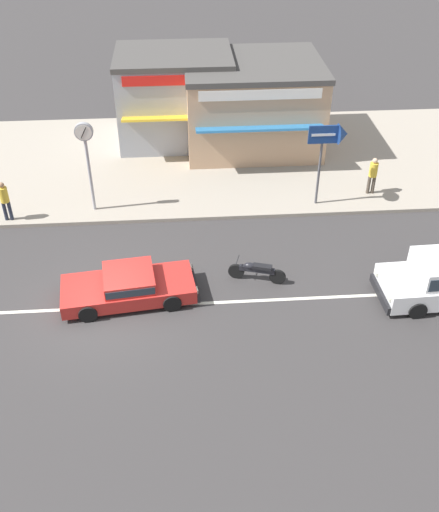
# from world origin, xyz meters

# --- Properties ---
(ground_plane) EXTENTS (160.00, 160.00, 0.00)m
(ground_plane) POSITION_xyz_m (0.00, 0.00, 0.00)
(ground_plane) COLOR #383535
(lane_centre_stripe) EXTENTS (50.40, 0.14, 0.01)m
(lane_centre_stripe) POSITION_xyz_m (0.00, 0.00, 0.00)
(lane_centre_stripe) COLOR silver
(lane_centre_stripe) RESTS_ON ground
(kerb_strip) EXTENTS (68.00, 10.00, 0.15)m
(kerb_strip) POSITION_xyz_m (0.00, 10.01, 0.07)
(kerb_strip) COLOR #9E9384
(kerb_strip) RESTS_ON ground
(sedan_red_1) EXTENTS (4.61, 2.30, 1.06)m
(sedan_red_1) POSITION_xyz_m (0.68, 0.44, 0.54)
(sedan_red_1) COLOR red
(sedan_red_1) RESTS_ON ground
(motorcycle_0) EXTENTS (1.94, 0.81, 0.80)m
(motorcycle_0) POSITION_xyz_m (4.97, 1.08, 0.43)
(motorcycle_0) COLOR black
(motorcycle_0) RESTS_ON ground
(street_clock) EXTENTS (0.69, 0.22, 3.72)m
(street_clock) POSITION_xyz_m (-1.00, 5.96, 2.95)
(street_clock) COLOR #9E9EA3
(street_clock) RESTS_ON kerb_strip
(arrow_signboard) EXTENTS (1.51, 0.80, 3.46)m
(arrow_signboard) POSITION_xyz_m (8.56, 5.74, 3.06)
(arrow_signboard) COLOR #4C4C51
(arrow_signboard) RESTS_ON kerb_strip
(pedestrian_near_clock) EXTENTS (0.34, 0.34, 1.61)m
(pedestrian_near_clock) POSITION_xyz_m (10.44, 6.42, 1.09)
(pedestrian_near_clock) COLOR #4C4238
(pedestrian_near_clock) RESTS_ON kerb_strip
(pedestrian_mid_kerb) EXTENTS (0.34, 0.34, 1.65)m
(pedestrian_mid_kerb) POSITION_xyz_m (-4.28, 5.41, 1.11)
(pedestrian_mid_kerb) COLOR #232838
(pedestrian_mid_kerb) RESTS_ON kerb_strip
(shopfront_corner_warung) EXTENTS (5.36, 4.90, 4.17)m
(shopfront_corner_warung) POSITION_xyz_m (2.40, 12.40, 2.24)
(shopfront_corner_warung) COLOR #999EA8
(shopfront_corner_warung) RESTS_ON kerb_strip
(shopfront_mid_block) EXTENTS (6.26, 6.02, 3.96)m
(shopfront_mid_block) POSITION_xyz_m (6.00, 11.59, 2.13)
(shopfront_mid_block) COLOR tan
(shopfront_mid_block) RESTS_ON kerb_strip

